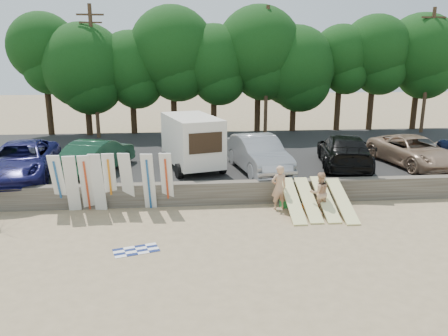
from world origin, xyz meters
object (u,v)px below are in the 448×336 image
(box_trailer, at_px, (192,140))
(car_1, at_px, (98,155))
(car_2, at_px, (258,154))
(car_0, at_px, (21,161))
(beachgoer_a, at_px, (279,187))
(beachgoer_b, at_px, (319,193))
(car_3, at_px, (344,151))
(cooler, at_px, (285,204))
(car_4, at_px, (414,151))

(box_trailer, xyz_separation_m, car_1, (-4.71, -0.08, -0.70))
(car_1, relative_size, car_2, 0.93)
(box_trailer, distance_m, car_0, 8.18)
(beachgoer_a, distance_m, beachgoer_b, 1.69)
(car_2, distance_m, car_3, 4.63)
(car_2, relative_size, beachgoer_a, 2.85)
(car_1, xyz_separation_m, beachgoer_a, (8.28, -4.32, -0.58))
(car_3, bearing_deg, car_0, 14.93)
(box_trailer, relative_size, beachgoer_a, 2.46)
(car_3, bearing_deg, beachgoer_b, 72.43)
(box_trailer, relative_size, cooler, 12.38)
(car_1, xyz_separation_m, car_4, (16.39, -0.18, -0.06))
(car_2, bearing_deg, car_3, -3.98)
(beachgoer_a, bearing_deg, car_1, -39.34)
(car_2, relative_size, car_3, 0.92)
(car_2, bearing_deg, beachgoer_a, -95.56)
(car_3, height_order, beachgoer_a, car_3)
(car_3, height_order, cooler, car_3)
(box_trailer, bearing_deg, car_1, 164.89)
(car_0, height_order, car_1, car_0)
(beachgoer_a, bearing_deg, cooler, -165.97)
(box_trailer, bearing_deg, beachgoer_a, -67.04)
(car_1, bearing_deg, car_4, -162.83)
(car_0, xyz_separation_m, beachgoer_b, (13.25, -4.04, -0.68))
(box_trailer, relative_size, car_4, 0.84)
(car_2, bearing_deg, cooler, -90.09)
(car_3, bearing_deg, box_trailer, 10.59)
(box_trailer, distance_m, car_3, 7.93)
(car_1, height_order, beachgoer_a, car_1)
(car_3, height_order, car_4, car_3)
(box_trailer, bearing_deg, car_0, 170.60)
(car_1, bearing_deg, car_2, -166.86)
(car_3, bearing_deg, car_2, 18.41)
(car_1, xyz_separation_m, car_3, (12.60, -0.17, 0.03))
(car_0, bearing_deg, cooler, -21.84)
(car_4, distance_m, beachgoer_b, 8.08)
(cooler, bearing_deg, car_4, 11.80)
(box_trailer, distance_m, car_2, 3.43)
(beachgoer_a, bearing_deg, beachgoer_b, 147.71)
(car_1, distance_m, beachgoer_a, 9.36)
(car_0, xyz_separation_m, cooler, (12.00, -3.29, -1.39))
(cooler, bearing_deg, car_0, 149.36)
(car_0, height_order, car_3, car_3)
(box_trailer, height_order, car_0, box_trailer)
(car_1, bearing_deg, cooler, 172.02)
(beachgoer_b, bearing_deg, beachgoer_a, -26.62)
(box_trailer, xyz_separation_m, car_0, (-8.09, -0.95, -0.67))
(car_0, height_order, beachgoer_a, car_0)
(car_3, xyz_separation_m, cooler, (-3.99, -3.99, -1.40))
(beachgoer_b, distance_m, cooler, 1.63)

